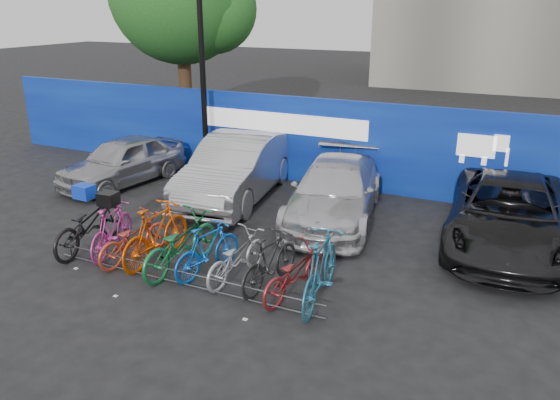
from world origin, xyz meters
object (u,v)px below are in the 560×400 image
Objects in this scene: bike_2 at (134,238)px; bike_6 at (236,257)px; bike_3 at (156,234)px; bike_8 at (295,273)px; bike_rack at (180,277)px; bike_7 at (270,261)px; bike_5 at (208,250)px; bike_9 at (320,269)px; car_3 at (509,214)px; bike_4 at (180,243)px; car_0 at (123,161)px; car_1 at (236,168)px; bike_1 at (112,229)px; bike_0 at (88,224)px; lamppost at (202,62)px; car_2 at (335,191)px.

bike_6 is at bearing -166.48° from bike_2.
bike_8 is at bearing -179.84° from bike_3.
bike_7 is (1.49, 0.65, 0.35)m from bike_rack.
bike_9 is at bearing -168.59° from bike_5.
car_3 is 2.57× the size of bike_3.
bike_rack is 2.58m from bike_9.
car_3 is at bearing -130.70° from bike_9.
bike_5 is (0.56, 0.06, -0.04)m from bike_4.
bike_6 is (-4.37, -3.69, -0.25)m from car_3.
car_1 reaches higher than car_0.
car_0 is at bearing -37.92° from bike_2.
bike_1 is at bearing -106.40° from car_1.
bike_0 reaches higher than bike_4.
lamppost is 3.59× the size of bike_7.
bike_1 is (2.86, -3.72, -0.13)m from car_0.
car_2 is at bearing -91.19° from bike_6.
bike_rack is 1.66m from bike_7.
bike_rack is 6.51m from car_0.
bike_rack is 2.71× the size of bike_4.
bike_0 is 2.82m from bike_5.
lamppost reaches higher than bike_3.
car_3 is at bearing -140.11° from bike_2.
bike_8 reaches higher than bike_6.
bike_1 is at bearing -142.97° from car_2.
car_2 is 4.12m from bike_4.
bike_0 is (-1.20, -4.05, -0.25)m from car_1.
bike_5 is at bearing -27.55° from car_0.
bike_6 is (1.77, 0.01, -0.14)m from bike_3.
bike_5 is at bearing 11.63° from bike_8.
bike_6 is (1.15, 0.11, -0.09)m from bike_4.
lamppost reaches higher than bike_5.
bike_7 is (2.46, 0.01, -0.08)m from bike_3.
car_0 is 1.88× the size of bike_9.
car_2 is 3.86m from bike_5.
bike_9 is (1.08, -3.74, -0.06)m from car_2.
bike_5 is (-4.95, -3.74, -0.20)m from car_3.
lamppost is at bearing -49.38° from bike_9.
bike_3 reaches higher than bike_8.
bike_1 is at bearing -44.15° from car_0.
bike_4 is at bearing -5.80° from bike_9.
bike_1 reaches higher than bike_6.
bike_1 is 0.85× the size of bike_9.
bike_6 is at bearing 7.95° from bike_7.
bike_0 is at bearing 5.78° from bike_4.
bike_8 is (2.02, 0.54, 0.29)m from bike_rack.
bike_2 is 3.91m from bike_9.
bike_7 is at bearing 176.49° from bike_0.
bike_7 is at bearing -21.44° from car_0.
bike_0 is 2.26m from bike_4.
bike_rack is 4.53m from car_2.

